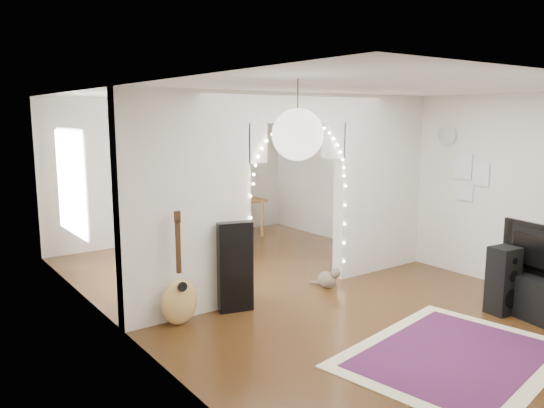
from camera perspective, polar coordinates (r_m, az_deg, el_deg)
floor at (r=7.55m, az=2.45°, el=-9.03°), size 7.50×7.50×0.00m
ceiling at (r=7.16m, az=2.61°, el=11.92°), size 5.00×7.50×0.02m
wall_back at (r=10.41m, az=-10.47°, el=3.56°), size 5.00×0.02×2.70m
wall_left at (r=6.02m, az=-16.43°, el=-0.90°), size 0.02×7.50×2.70m
wall_right at (r=8.99m, az=15.10°, el=2.48°), size 0.02×7.50×2.70m
divider_wall at (r=7.22m, az=2.53°, el=1.76°), size 5.00×0.20×2.70m
fairy_lights at (r=7.11m, az=3.20°, el=2.64°), size 1.64×0.04×1.60m
window at (r=7.71m, az=-20.81°, el=2.20°), size 0.04×1.20×1.40m
wall_clock at (r=8.56m, az=18.37°, el=7.03°), size 0.03×0.31×0.31m
picture_frames at (r=8.38m, az=20.38°, el=2.76°), size 0.02×0.50×0.70m
paper_lantern at (r=4.10m, az=2.77°, el=7.46°), size 0.40×0.40×0.40m
ceiling_fan at (r=8.81m, az=-5.67°, el=9.47°), size 1.10×1.10×0.30m
area_rug at (r=5.84m, az=18.96°, el=-15.16°), size 2.56×2.10×0.02m
guitar_case at (r=6.56m, az=-3.98°, el=-6.78°), size 0.45×0.25×1.12m
acoustic_guitar at (r=6.23m, az=-9.94°, el=-8.42°), size 0.46×0.18×1.14m
tabby_cat at (r=7.55m, az=6.05°, el=-8.01°), size 0.29×0.49×0.32m
floor_speaker at (r=7.09m, az=23.60°, el=-7.56°), size 0.35×0.32×0.83m
media_console at (r=7.17m, az=26.12°, el=-8.92°), size 0.58×1.06×0.50m
tv at (r=7.02m, az=26.45°, el=-4.57°), size 0.34×1.08×0.62m
bookcase at (r=10.38m, az=-8.49°, el=-0.03°), size 1.40×0.58×1.40m
dining_table at (r=10.51m, az=-4.40°, el=0.07°), size 1.20×0.80×0.76m
flower_vase at (r=10.48m, az=-4.41°, el=0.98°), size 0.18×0.18×0.19m
dining_chair_left at (r=8.99m, az=-5.72°, el=-4.52°), size 0.50×0.51×0.45m
dining_chair_right at (r=8.80m, az=-8.35°, el=-4.84°), size 0.54×0.55×0.46m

